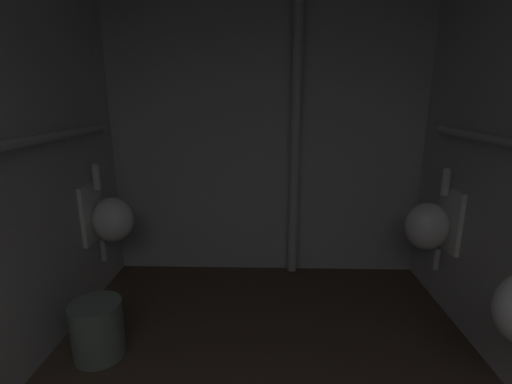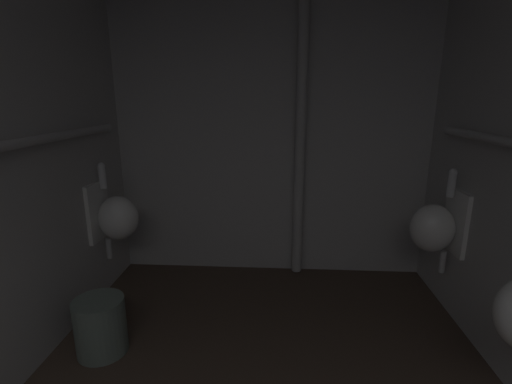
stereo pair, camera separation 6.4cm
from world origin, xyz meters
TOP-DOWN VIEW (x-y plane):
  - wall_back at (0.00, 3.28)m, footprint 2.74×0.06m
  - urinal_left_mid at (-1.16, 2.73)m, footprint 0.32×0.30m
  - urinal_right_far at (1.16, 2.65)m, footprint 0.32×0.30m
  - standpipe_back_wall at (0.24, 3.17)m, footprint 0.08×0.08m
  - waste_bin at (-1.00, 2.05)m, footprint 0.30×0.30m

SIDE VIEW (x-z plane):
  - waste_bin at x=-1.00m, z-range 0.00..0.35m
  - urinal_left_mid at x=-1.16m, z-range 0.26..1.02m
  - urinal_right_far at x=1.16m, z-range 0.26..1.02m
  - wall_back at x=0.00m, z-range 0.00..2.47m
  - standpipe_back_wall at x=0.24m, z-range 0.02..2.44m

